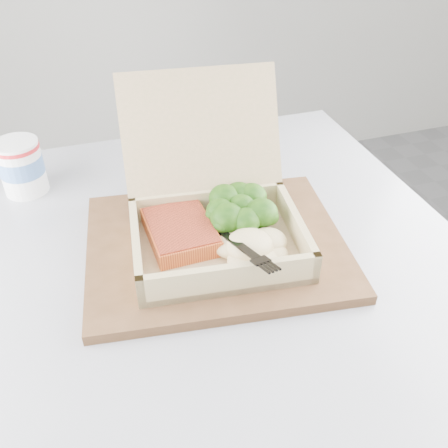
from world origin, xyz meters
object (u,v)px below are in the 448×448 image
object	(u,v)px
paper_cup	(21,165)
cafe_table	(199,346)
serving_tray	(216,245)
takeout_container	(212,204)

from	to	relation	value
paper_cup	cafe_table	bearing A→B (deg)	-49.61
serving_tray	takeout_container	distance (m)	0.06
cafe_table	serving_tray	xyz separation A→B (m)	(0.03, 0.01, 0.19)
cafe_table	paper_cup	bearing A→B (deg)	130.39
takeout_container	cafe_table	bearing A→B (deg)	-130.76
takeout_container	paper_cup	size ratio (longest dim) A/B	3.17
serving_tray	paper_cup	world-z (taller)	paper_cup
takeout_container	paper_cup	bearing A→B (deg)	145.70
serving_tray	paper_cup	bearing A→B (deg)	135.67
serving_tray	paper_cup	size ratio (longest dim) A/B	3.97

